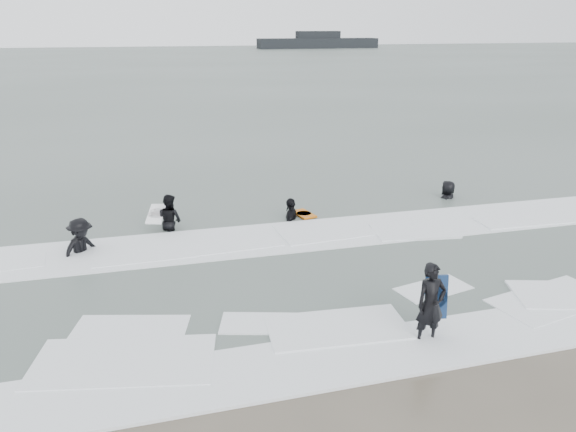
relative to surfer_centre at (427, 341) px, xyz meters
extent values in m
plane|color=brown|center=(-1.58, 0.42, 0.00)|extent=(320.00, 320.00, 0.00)
plane|color=#47544C|center=(-1.58, 80.42, 0.06)|extent=(320.00, 320.00, 0.00)
imported|color=black|center=(0.00, 0.00, 0.00)|extent=(0.67, 0.45, 1.77)
imported|color=black|center=(-4.77, 8.10, 0.00)|extent=(1.07, 1.07, 1.75)
imported|color=black|center=(-7.34, 6.73, 0.00)|extent=(1.41, 1.37, 1.94)
imported|color=black|center=(-0.77, 8.11, 0.00)|extent=(0.92, 1.21, 1.92)
imported|color=black|center=(5.56, 8.91, 0.00)|extent=(1.03, 1.07, 1.85)
cube|color=white|center=(-1.58, -0.18, 0.03)|extent=(30.03, 2.32, 0.07)
cube|color=white|center=(-1.58, 6.42, 0.04)|extent=(30.00, 2.60, 0.09)
cube|color=black|center=(41.39, 138.13, 1.31)|extent=(31.81, 5.68, 2.50)
cube|color=black|center=(41.39, 138.13, 3.47)|extent=(11.36, 3.41, 1.82)
camera|label=1|loc=(-5.40, -9.12, 6.27)|focal=35.00mm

